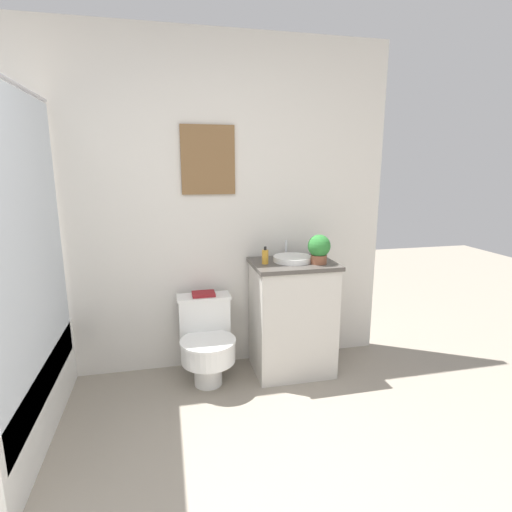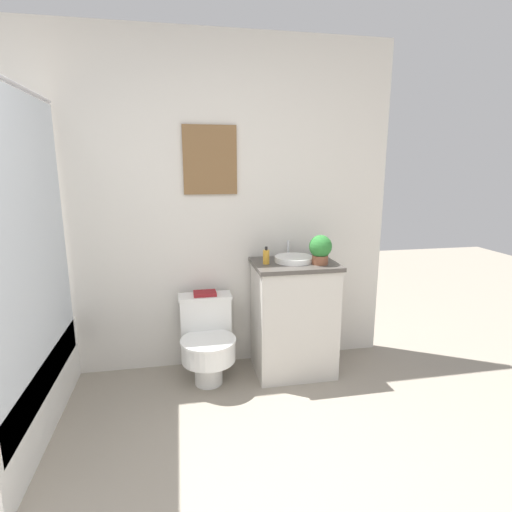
{
  "view_description": "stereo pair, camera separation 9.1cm",
  "coord_description": "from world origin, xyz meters",
  "px_view_note": "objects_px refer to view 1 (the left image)",
  "views": [
    {
      "loc": [
        0.07,
        -0.83,
        1.55
      ],
      "look_at": [
        0.65,
        1.71,
        0.97
      ],
      "focal_mm": 28.0,
      "sensor_mm": 36.0,
      "label": 1
    },
    {
      "loc": [
        0.16,
        -0.85,
        1.55
      ],
      "look_at": [
        0.65,
        1.71,
        0.97
      ],
      "focal_mm": 28.0,
      "sensor_mm": 36.0,
      "label": 2
    }
  ],
  "objects_px": {
    "sink": "(292,259)",
    "book_on_tank": "(204,294)",
    "potted_plant": "(319,248)",
    "soap_bottle": "(265,257)",
    "toilet": "(206,340)"
  },
  "relations": [
    {
      "from": "toilet",
      "to": "potted_plant",
      "type": "relative_size",
      "value": 2.9
    },
    {
      "from": "potted_plant",
      "to": "book_on_tank",
      "type": "xyz_separation_m",
      "value": [
        -0.82,
        0.21,
        -0.35
      ]
    },
    {
      "from": "toilet",
      "to": "potted_plant",
      "type": "xyz_separation_m",
      "value": [
        0.82,
        -0.08,
        0.66
      ]
    },
    {
      "from": "sink",
      "to": "book_on_tank",
      "type": "height_order",
      "value": "sink"
    },
    {
      "from": "potted_plant",
      "to": "soap_bottle",
      "type": "bearing_deg",
      "value": 168.11
    },
    {
      "from": "sink",
      "to": "potted_plant",
      "type": "distance_m",
      "value": 0.22
    },
    {
      "from": "potted_plant",
      "to": "sink",
      "type": "bearing_deg",
      "value": 146.45
    },
    {
      "from": "toilet",
      "to": "sink",
      "type": "bearing_deg",
      "value": 2.91
    },
    {
      "from": "toilet",
      "to": "sink",
      "type": "xyz_separation_m",
      "value": [
        0.66,
        0.03,
        0.57
      ]
    },
    {
      "from": "soap_bottle",
      "to": "potted_plant",
      "type": "xyz_separation_m",
      "value": [
        0.38,
        -0.08,
        0.06
      ]
    },
    {
      "from": "sink",
      "to": "potted_plant",
      "type": "height_order",
      "value": "potted_plant"
    },
    {
      "from": "toilet",
      "to": "soap_bottle",
      "type": "relative_size",
      "value": 4.87
    },
    {
      "from": "toilet",
      "to": "potted_plant",
      "type": "bearing_deg",
      "value": -5.24
    },
    {
      "from": "potted_plant",
      "to": "book_on_tank",
      "type": "distance_m",
      "value": 0.92
    },
    {
      "from": "toilet",
      "to": "book_on_tank",
      "type": "relative_size",
      "value": 3.68
    }
  ]
}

